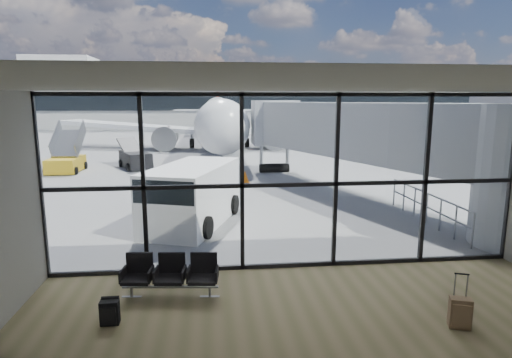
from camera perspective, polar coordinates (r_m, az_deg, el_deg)
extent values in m
plane|color=slate|center=(50.64, -3.97, 5.54)|extent=(220.00, 220.00, 0.00)
cube|color=#6C6544|center=(7.97, 9.97, -22.29)|extent=(12.00, 8.00, 0.01)
cube|color=silver|center=(6.72, 11.20, 12.01)|extent=(12.00, 8.00, 0.02)
cube|color=white|center=(10.80, 4.48, -0.50)|extent=(12.00, 0.04, 4.50)
cube|color=black|center=(11.42, 4.32, -11.36)|extent=(12.00, 0.12, 0.10)
cube|color=black|center=(10.81, 4.47, -0.76)|extent=(12.00, 0.12, 0.10)
cube|color=black|center=(10.61, 4.65, 11.19)|extent=(12.00, 0.12, 0.10)
cube|color=black|center=(11.35, -26.82, -1.07)|extent=(0.10, 0.12, 4.50)
cube|color=black|center=(10.74, -14.76, -0.88)|extent=(0.10, 0.12, 4.50)
cube|color=black|center=(10.65, -1.88, -0.64)|extent=(0.10, 0.12, 4.50)
cube|color=black|center=(11.08, 10.59, -0.37)|extent=(0.10, 0.12, 4.50)
cube|color=black|center=(12.00, 21.63, -0.11)|extent=(0.10, 0.12, 4.50)
cube|color=black|center=(13.28, 30.83, 0.10)|extent=(0.10, 0.12, 4.50)
cube|color=#A3A6A8|center=(19.59, 13.37, 6.37)|extent=(7.45, 14.81, 2.40)
cube|color=#A3A6A8|center=(25.75, 2.49, 7.54)|extent=(2.60, 2.20, 2.60)
cylinder|color=gray|center=(25.83, 0.69, 2.88)|extent=(0.20, 0.20, 1.80)
cylinder|color=gray|center=(26.07, 4.19, 2.92)|extent=(0.20, 0.20, 1.80)
cylinder|color=black|center=(26.03, 2.44, 1.48)|extent=(1.80, 0.56, 0.56)
cylinder|color=gray|center=(14.05, 26.92, -6.18)|extent=(0.06, 0.06, 1.10)
cylinder|color=gray|center=(14.78, 25.03, -5.25)|extent=(0.06, 0.06, 1.10)
cylinder|color=gray|center=(15.52, 23.33, -4.39)|extent=(0.06, 0.06, 1.10)
cylinder|color=gray|center=(16.29, 21.78, -3.62)|extent=(0.06, 0.06, 1.10)
cylinder|color=gray|center=(17.06, 20.38, -2.91)|extent=(0.06, 0.06, 1.10)
cylinder|color=gray|center=(17.85, 19.10, -2.26)|extent=(0.06, 0.06, 1.10)
cylinder|color=gray|center=(18.65, 17.93, -1.66)|extent=(0.06, 0.06, 1.10)
cylinder|color=gray|center=(16.17, 21.91, -1.79)|extent=(0.06, 5.40, 0.06)
cylinder|color=gray|center=(16.27, 21.79, -3.44)|extent=(0.06, 5.40, 0.06)
cube|color=beige|center=(72.45, -4.72, 10.16)|extent=(80.00, 12.00, 8.00)
cube|color=black|center=(66.35, -4.58, 10.14)|extent=(80.00, 0.20, 2.40)
cube|color=beige|center=(76.17, -24.50, 13.44)|extent=(10.00, 8.00, 3.00)
cube|color=beige|center=(75.27, 9.47, 13.88)|extent=(6.00, 6.00, 2.00)
cylinder|color=#382619|center=(90.39, -30.66, 7.24)|extent=(0.50, 0.50, 3.06)
sphere|color=black|center=(90.36, -30.88, 9.60)|extent=(5.61, 5.61, 5.61)
cylinder|color=#382619|center=(88.10, -27.09, 7.62)|extent=(0.50, 0.50, 3.42)
sphere|color=black|center=(88.08, -27.31, 10.33)|extent=(6.27, 6.27, 6.27)
cylinder|color=#382619|center=(86.18, -23.31, 7.63)|extent=(0.50, 0.50, 2.70)
sphere|color=black|center=(86.13, -23.47, 9.82)|extent=(4.95, 4.95, 4.95)
cylinder|color=#382619|center=(84.63, -19.39, 7.97)|extent=(0.50, 0.50, 3.06)
sphere|color=black|center=(84.59, -19.55, 10.50)|extent=(5.61, 5.61, 5.61)
cylinder|color=#382619|center=(83.48, -15.35, 8.29)|extent=(0.50, 0.50, 3.42)
sphere|color=black|center=(83.46, -15.49, 11.15)|extent=(6.27, 6.27, 6.27)
cube|color=gray|center=(9.91, -11.35, -13.92)|extent=(2.11, 0.29, 0.04)
cube|color=black|center=(9.99, -15.55, -12.75)|extent=(0.65, 0.62, 0.08)
cube|color=black|center=(10.14, -15.23, -10.85)|extent=(0.60, 0.13, 0.53)
cube|color=black|center=(9.83, -11.38, -12.95)|extent=(0.65, 0.62, 0.08)
cube|color=black|center=(9.98, -11.14, -11.02)|extent=(0.60, 0.13, 0.53)
cube|color=black|center=(9.73, -7.09, -13.09)|extent=(0.65, 0.62, 0.08)
cube|color=black|center=(9.88, -6.94, -11.14)|extent=(0.60, 0.13, 0.53)
cylinder|color=gray|center=(10.15, -16.28, -14.27)|extent=(0.06, 0.06, 0.24)
cylinder|color=gray|center=(9.84, -6.19, -14.73)|extent=(0.06, 0.06, 0.24)
cube|color=black|center=(9.13, -18.92, -16.49)|extent=(0.36, 0.23, 0.49)
cube|color=black|center=(9.02, -19.09, -16.87)|extent=(0.29, 0.07, 0.33)
cylinder|color=black|center=(9.12, -18.87, -14.81)|extent=(0.33, 0.09, 0.09)
cube|color=brown|center=(9.36, 25.54, -15.78)|extent=(0.45, 0.36, 0.59)
cube|color=brown|center=(9.25, 25.71, -16.13)|extent=(0.32, 0.15, 0.43)
cylinder|color=gray|center=(9.24, 24.97, -12.71)|extent=(0.03, 0.03, 0.49)
cylinder|color=gray|center=(9.29, 26.32, -12.70)|extent=(0.03, 0.03, 0.49)
cube|color=black|center=(9.17, 25.77, -11.33)|extent=(0.26, 0.12, 0.02)
cylinder|color=black|center=(9.56, 24.60, -17.04)|extent=(0.05, 0.07, 0.07)
cylinder|color=black|center=(9.61, 25.92, -17.01)|extent=(0.05, 0.07, 0.07)
cylinder|color=white|center=(39.44, -4.92, 8.12)|extent=(3.69, 27.34, 3.37)
sphere|color=white|center=(25.80, -4.54, 6.93)|extent=(3.37, 3.37, 3.37)
cone|color=white|center=(55.35, -5.13, 9.05)|extent=(3.43, 5.50, 3.37)
cube|color=black|center=(26.33, -4.58, 7.99)|extent=(2.02, 1.12, 0.46)
cube|color=white|center=(41.03, -15.86, 6.77)|extent=(13.92, 7.30, 1.08)
cylinder|color=black|center=(38.87, -11.89, 5.42)|extent=(1.95, 3.12, 1.91)
cube|color=white|center=(54.95, -8.20, 9.07)|extent=(5.24, 2.70, 0.16)
cube|color=white|center=(41.21, 5.99, 7.12)|extent=(13.95, 7.02, 1.08)
cylinder|color=black|center=(38.98, 2.14, 5.64)|extent=(1.95, 3.12, 1.91)
cube|color=white|center=(54.99, -2.05, 9.17)|extent=(5.23, 2.59, 0.16)
cube|color=#4C0F0A|center=(55.36, -5.18, 12.16)|extent=(0.31, 3.46, 5.46)
cylinder|color=gray|center=(27.82, -4.55, 2.85)|extent=(0.18, 0.18, 1.27)
cylinder|color=black|center=(27.86, -4.54, 2.20)|extent=(0.24, 0.64, 0.64)
cylinder|color=black|center=(40.10, -8.53, 4.76)|extent=(0.42, 0.88, 0.87)
cylinder|color=black|center=(40.16, -1.22, 4.88)|extent=(0.42, 0.88, 0.87)
cube|color=white|center=(15.20, -8.43, -2.05)|extent=(3.53, 5.19, 2.07)
cube|color=black|center=(13.49, -11.21, -1.25)|extent=(2.27, 1.82, 0.73)
cylinder|color=black|center=(14.41, -14.48, -5.73)|extent=(0.48, 0.77, 0.73)
cylinder|color=black|center=(13.60, -6.64, -6.43)|extent=(0.48, 0.77, 0.73)
cylinder|color=black|center=(17.14, -9.72, -2.98)|extent=(0.48, 0.77, 0.73)
cylinder|color=black|center=(16.46, -3.03, -3.39)|extent=(0.48, 0.77, 0.73)
cube|color=black|center=(28.51, -15.78, 2.49)|extent=(2.50, 3.31, 1.00)
cube|color=black|center=(29.58, -16.44, 4.20)|extent=(2.11, 2.77, 1.03)
cylinder|color=black|center=(27.42, -16.63, 1.51)|extent=(0.39, 0.54, 0.50)
cylinder|color=black|center=(27.78, -13.83, 1.76)|extent=(0.39, 0.54, 0.50)
cylinder|color=black|center=(29.35, -17.56, 2.02)|extent=(0.39, 0.54, 0.50)
cylinder|color=black|center=(29.68, -14.93, 2.25)|extent=(0.39, 0.54, 0.50)
cube|color=#BA9115|center=(28.49, -24.01, 1.81)|extent=(1.71, 2.94, 0.84)
cube|color=gray|center=(29.15, -23.71, 4.39)|extent=(1.49, 2.39, 1.55)
cylinder|color=black|center=(27.81, -26.23, 0.95)|extent=(0.21, 0.46, 0.46)
cylinder|color=black|center=(27.30, -22.92, 1.04)|extent=(0.21, 0.46, 0.46)
cylinder|color=black|center=(29.76, -24.93, 1.61)|extent=(0.21, 0.46, 0.46)
cylinder|color=black|center=(29.29, -21.82, 1.70)|extent=(0.21, 0.46, 0.46)
cube|color=#DF4C0B|center=(21.02, -11.59, -1.52)|extent=(0.48, 0.48, 0.03)
cone|color=#DF4C0B|center=(20.95, -11.63, -0.65)|extent=(0.46, 0.46, 0.68)
cube|color=orange|center=(22.77, -1.47, -0.40)|extent=(0.44, 0.44, 0.03)
cone|color=orange|center=(22.72, -1.47, 0.34)|extent=(0.42, 0.42, 0.63)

